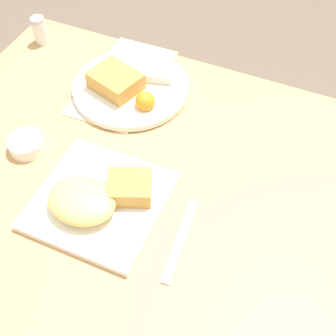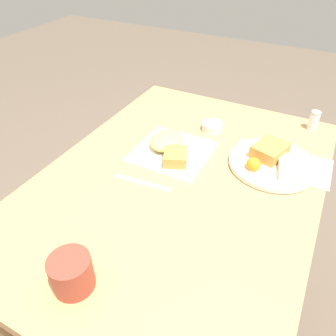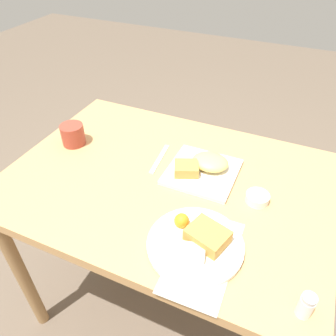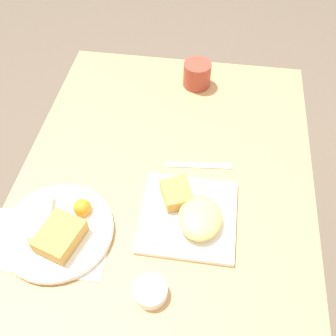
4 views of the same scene
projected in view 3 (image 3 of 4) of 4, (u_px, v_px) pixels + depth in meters
name	position (u px, v px, depth m)	size (l,w,h in m)	color
ground_plane	(167.00, 298.00, 1.61)	(8.00, 8.00, 0.00)	brown
dining_table	(167.00, 198.00, 1.18)	(1.09, 0.78, 0.78)	tan
menu_card	(203.00, 256.00, 0.87)	(0.17, 0.30, 0.00)	beige
plate_square_near	(203.00, 168.00, 1.13)	(0.23, 0.23, 0.06)	white
plate_oval_far	(196.00, 242.00, 0.89)	(0.27, 0.27, 0.05)	white
sauce_ramekin	(257.00, 198.00, 1.02)	(0.07, 0.07, 0.03)	white
salt_shaker	(305.00, 306.00, 0.73)	(0.04, 0.04, 0.07)	white
butter_knife	(160.00, 159.00, 1.20)	(0.03, 0.18, 0.00)	silver
coffee_mug	(73.00, 135.00, 1.26)	(0.09, 0.09, 0.08)	#9E3D2D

